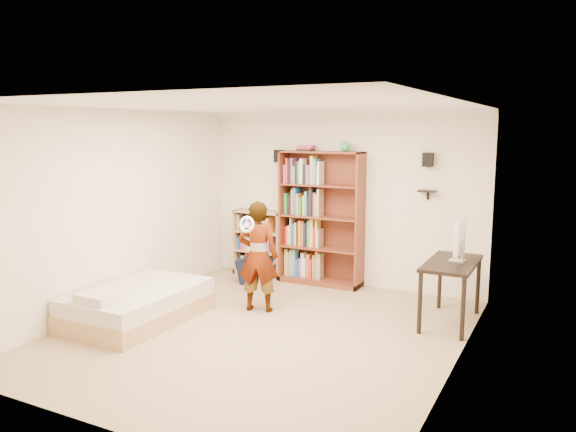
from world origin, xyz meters
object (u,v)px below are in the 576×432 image
Objects in this scene: computer_desk at (450,292)px; daybed at (138,300)px; person at (258,256)px; tall_bookshelf at (321,219)px; low_bookshelf at (259,243)px.

computer_desk reaches higher than daybed.
computer_desk is at bearing -179.97° from person.
tall_bookshelf is 1.79× the size of computer_desk.
person reaches higher than low_bookshelf.
computer_desk is 3.98m from daybed.
tall_bookshelf reaches higher than computer_desk.
tall_bookshelf is at bearing 62.49° from daybed.
computer_desk is (3.33, -0.96, -0.14)m from low_bookshelf.
low_bookshelf is 2.71m from daybed.
tall_bookshelf is 2.47m from computer_desk.
daybed is at bearing 26.34° from person.
computer_desk is at bearing -22.90° from tall_bookshelf.
low_bookshelf is at bearing 163.94° from computer_desk.
low_bookshelf is 0.60× the size of daybed.
person is at bearing -97.37° from tall_bookshelf.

